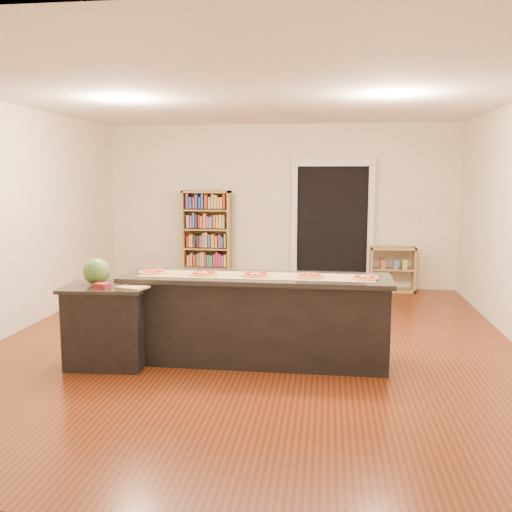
# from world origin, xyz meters

# --- Properties ---
(room) EXTENTS (6.00, 7.00, 2.80)m
(room) POSITION_xyz_m (0.00, 0.00, 1.40)
(room) COLOR #EDE3C7
(room) RESTS_ON ground
(doorway) EXTENTS (1.40, 0.09, 2.21)m
(doorway) POSITION_xyz_m (0.90, 3.46, 1.20)
(doorway) COLOR black
(doorway) RESTS_ON room
(kitchen_island) EXTENTS (2.77, 0.75, 0.91)m
(kitchen_island) POSITION_xyz_m (0.10, -0.62, 0.46)
(kitchen_island) COLOR black
(kitchen_island) RESTS_ON ground
(side_counter) EXTENTS (0.84, 0.62, 0.84)m
(side_counter) POSITION_xyz_m (-1.38, -0.94, 0.42)
(side_counter) COLOR black
(side_counter) RESTS_ON ground
(bookshelf) EXTENTS (0.84, 0.30, 1.68)m
(bookshelf) POSITION_xyz_m (-1.26, 3.30, 0.84)
(bookshelf) COLOR #9F814D
(bookshelf) RESTS_ON ground
(low_shelf) EXTENTS (0.75, 0.32, 0.75)m
(low_shelf) POSITION_xyz_m (1.92, 3.29, 0.38)
(low_shelf) COLOR #9F814D
(low_shelf) RESTS_ON ground
(waste_bin) EXTENTS (0.23, 0.23, 0.34)m
(waste_bin) POSITION_xyz_m (-0.06, 3.15, 0.17)
(waste_bin) COLOR #5EB3D2
(waste_bin) RESTS_ON ground
(kraft_paper) EXTENTS (2.41, 0.46, 0.00)m
(kraft_paper) POSITION_xyz_m (0.10, -0.63, 0.91)
(kraft_paper) COLOR tan
(kraft_paper) RESTS_ON kitchen_island
(watermelon) EXTENTS (0.27, 0.27, 0.27)m
(watermelon) POSITION_xyz_m (-1.49, -0.91, 0.97)
(watermelon) COLOR #144214
(watermelon) RESTS_ON side_counter
(cutting_board) EXTENTS (0.34, 0.28, 0.02)m
(cutting_board) POSITION_xyz_m (-1.07, -1.05, 0.85)
(cutting_board) COLOR tan
(cutting_board) RESTS_ON side_counter
(package_red) EXTENTS (0.17, 0.14, 0.05)m
(package_red) POSITION_xyz_m (-1.37, -1.09, 0.86)
(package_red) COLOR maroon
(package_red) RESTS_ON side_counter
(package_teal) EXTENTS (0.14, 0.14, 0.05)m
(package_teal) POSITION_xyz_m (-1.15, -0.78, 0.86)
(package_teal) COLOR #195966
(package_teal) RESTS_ON side_counter
(pizza_a) EXTENTS (0.30, 0.30, 0.02)m
(pizza_a) POSITION_xyz_m (-1.00, -0.60, 0.93)
(pizza_a) COLOR #DBA454
(pizza_a) RESTS_ON kitchen_island
(pizza_b) EXTENTS (0.30, 0.30, 0.02)m
(pizza_b) POSITION_xyz_m (-0.45, -0.63, 0.93)
(pizza_b) COLOR #DBA454
(pizza_b) RESTS_ON kitchen_island
(pizza_c) EXTENTS (0.30, 0.30, 0.02)m
(pizza_c) POSITION_xyz_m (0.10, -0.63, 0.93)
(pizza_c) COLOR #DBA454
(pizza_c) RESTS_ON kitchen_island
(pizza_d) EXTENTS (0.31, 0.31, 0.02)m
(pizza_d) POSITION_xyz_m (0.66, -0.63, 0.93)
(pizza_d) COLOR #DBA454
(pizza_d) RESTS_ON kitchen_island
(pizza_e) EXTENTS (0.26, 0.26, 0.02)m
(pizza_e) POSITION_xyz_m (1.21, -0.66, 0.93)
(pizza_e) COLOR #DBA454
(pizza_e) RESTS_ON kitchen_island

